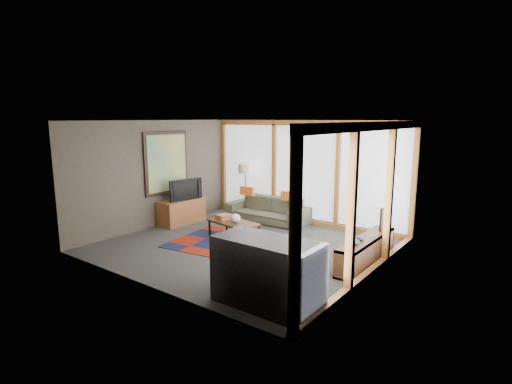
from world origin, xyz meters
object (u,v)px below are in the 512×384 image
Objects in this scene: sofa at (267,210)px; coffee_table at (234,230)px; floor_lamp at (245,190)px; television at (184,189)px; tv_console at (182,211)px; bookshelf at (366,251)px; bar_counter at (267,273)px.

coffee_table is (0.26, -1.67, -0.12)m from sofa.
television is at bearing -115.99° from floor_lamp.
sofa is at bearing 98.74° from coffee_table.
floor_lamp is (-0.83, 0.12, 0.41)m from sofa.
sofa is 1.76× the size of tv_console.
coffee_table is 2.97m from bookshelf.
sofa is at bearing -8.54° from floor_lamp.
sofa is 1.70m from coffee_table.
coffee_table is 0.95× the size of tv_console.
bookshelf is 4.84m from television.
bar_counter is at bearing -110.48° from television.
bar_counter is (4.29, -2.43, -0.39)m from television.
coffee_table is 0.59× the size of bookshelf.
bar_counter is at bearing -41.60° from coffee_table.
television is (-1.58, -1.42, 0.57)m from sofa.
bookshelf is at bearing -80.91° from television.
floor_lamp is 2.16m from coffee_table.
television is at bearing -179.98° from bookshelf.
sofa is 1.50× the size of floor_lamp.
television is at bearing -139.82° from sofa.
coffee_table is at bearing -175.08° from bookshelf.
floor_lamp is at bearing 131.75° from bar_counter.
tv_console is at bearing -140.70° from sofa.
floor_lamp is 1.54× the size of television.
bookshelf is at bearing -20.87° from floor_lamp.
sofa is 4.71m from bar_counter.
coffee_table is at bearing -88.78° from television.
tv_console is at bearing 116.64° from television.
tv_console is (-4.87, -0.03, 0.06)m from bookshelf.
bar_counter reaches higher than tv_console.
television reaches higher than tv_console.
coffee_table is 3.29m from bar_counter.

